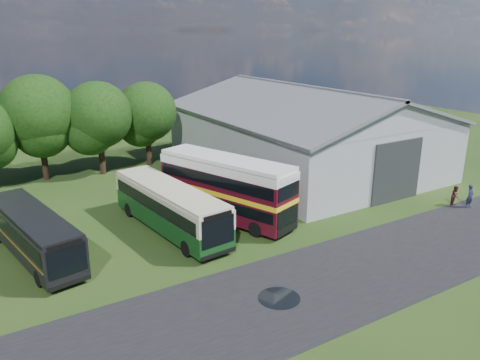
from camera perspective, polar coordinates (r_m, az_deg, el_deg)
ground at (r=27.83m, az=3.64°, el=-10.56°), size 120.00×120.00×0.00m
asphalt_road at (r=27.53m, az=12.54°, el=-11.32°), size 60.00×8.00×0.02m
puddle at (r=24.97m, az=4.78°, el=-14.19°), size 2.20×2.20×0.01m
storage_shed at (r=47.19m, az=7.63°, el=6.58°), size 18.80×24.80×8.15m
tree_mid at (r=45.74m, az=-23.39°, el=7.51°), size 6.80×6.80×9.60m
tree_right_a at (r=45.80m, az=-16.92°, el=7.57°), size 6.26×6.26×8.83m
tree_right_b at (r=48.06m, az=-11.34°, el=8.14°), size 5.98×5.98×8.45m
shrub_front at (r=35.22m, az=5.55°, el=-4.31°), size 1.70×1.70×1.70m
shrub_mid at (r=36.72m, az=3.68°, el=-3.32°), size 1.60×1.60×1.60m
shrub_back at (r=38.27m, az=1.97°, el=-2.41°), size 1.80×1.80×1.80m
bus_green_single at (r=32.28m, az=-8.56°, el=-3.31°), size 3.90×11.76×3.18m
bus_maroon_double at (r=33.76m, az=-1.74°, el=-1.05°), size 6.22×11.04×4.62m
bus_dark_single at (r=30.92m, az=-23.89°, el=-5.99°), size 4.21×10.74×2.89m
visitor_a at (r=40.39m, az=26.23°, el=-1.81°), size 0.70×0.49×1.85m
visitor_b at (r=40.41m, az=24.77°, el=-1.78°), size 0.91×0.78×1.61m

